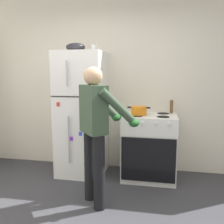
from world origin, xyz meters
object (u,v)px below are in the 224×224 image
stove_range (149,147)px  mixing_bowl (76,47)px  person_cook (97,124)px  coffee_mug (94,48)px  pepper_mill (171,107)px  red_pot (139,110)px  refrigerator (82,114)px

stove_range → mixing_bowl: bearing=179.5°
person_cook → coffee_mug: bearing=106.3°
pepper_mill → red_pot: bearing=-151.5°
person_cook → coffee_mug: 1.33m
refrigerator → person_cook: refrigerator is taller
mixing_bowl → red_pot: bearing=-3.1°
stove_range → pepper_mill: (0.30, 0.21, 0.57)m
refrigerator → mixing_bowl: size_ratio=6.59×
coffee_mug → pepper_mill: size_ratio=0.59×
person_cook → mixing_bowl: bearing=121.4°
person_cook → coffee_mug: size_ratio=14.28×
refrigerator → coffee_mug: 0.98m
refrigerator → pepper_mill: 1.34m
red_pot → coffee_mug: coffee_mug is taller
refrigerator → mixing_bowl: mixing_bowl is taller
red_pot → pepper_mill: bearing=28.5°
stove_range → coffee_mug: bearing=175.9°
pepper_mill → coffee_mug: bearing=-172.5°
mixing_bowl → pepper_mill: bearing=8.2°
coffee_mug → pepper_mill: (1.13, 0.15, -0.84)m
red_pot → pepper_mill: (0.46, 0.25, 0.03)m
mixing_bowl → coffee_mug: bearing=10.8°
person_cook → pepper_mill: person_cook is taller
stove_range → person_cook: bearing=-123.2°
person_cook → coffee_mug: coffee_mug is taller
pepper_mill → mixing_bowl: 1.65m
refrigerator → mixing_bowl: 0.98m
pepper_mill → person_cook: bearing=-128.9°
refrigerator → stove_range: 1.11m
refrigerator → red_pot: size_ratio=5.68×
pepper_mill → stove_range: bearing=-145.0°
person_cook → mixing_bowl: 1.39m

